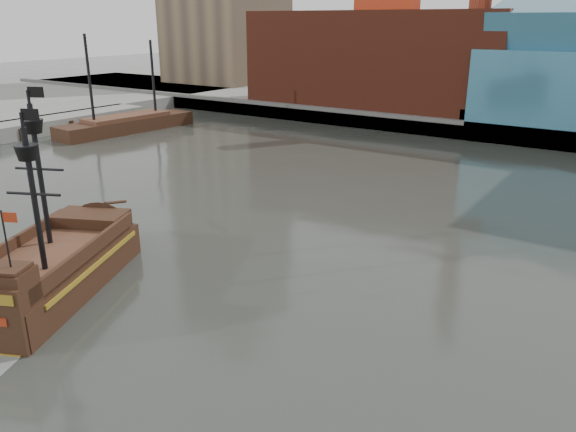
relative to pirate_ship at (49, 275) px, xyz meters
The scene contains 6 objects.
ground 11.58m from the pirate_ship, 13.48° to the right, with size 400.00×400.00×0.00m, color #252723.
promenade_far 90.01m from the pirate_ship, 82.85° to the left, with size 220.00×60.00×2.00m, color slate.
seawall 60.85m from the pirate_ship, 79.39° to the left, with size 220.00×1.00×2.60m, color #4C4C49.
pier 54.19m from the pirate_ship, 149.73° to the left, with size 6.00×40.00×2.00m, color slate.
pirate_ship is the anchor object (origin of this frame).
docked_vessel 52.80m from the pirate_ship, 134.28° to the left, with size 6.70×21.75×14.55m.
Camera 1 is at (17.80, -14.60, 15.63)m, focal length 35.00 mm.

